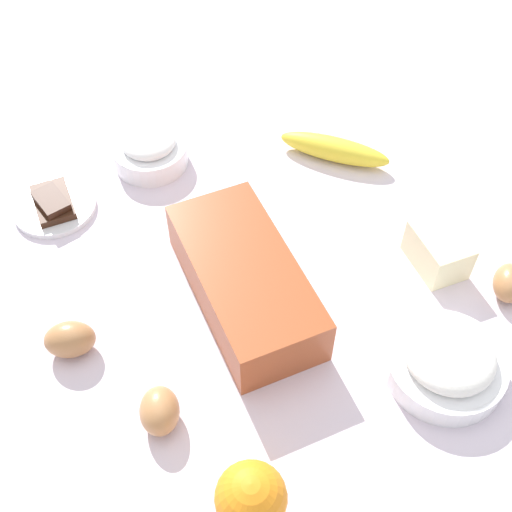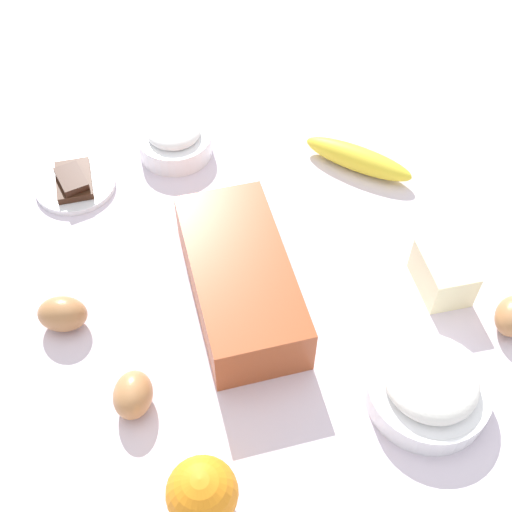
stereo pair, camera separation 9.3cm
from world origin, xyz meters
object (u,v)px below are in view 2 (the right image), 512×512
butter_block (443,273)px  chocolate_plate (75,183)px  egg_loose (133,395)px  egg_beside_bowl (512,316)px  flour_bowl (429,387)px  loaf_pan (240,278)px  egg_near_butter (63,314)px  orange_fruit (202,493)px  sugar_bowl (175,140)px  banana (358,159)px

butter_block → chocolate_plate: size_ratio=0.69×
chocolate_plate → egg_loose: bearing=-6.2°
egg_beside_bowl → flour_bowl: bearing=-76.9°
loaf_pan → egg_near_butter: (-0.06, -0.24, -0.02)m
loaf_pan → egg_loose: bearing=-52.2°
egg_near_butter → loaf_pan: bearing=74.7°
flour_bowl → orange_fruit: bearing=-90.5°
sugar_bowl → chocolate_plate: (0.01, -0.18, -0.02)m
orange_fruit → egg_loose: 0.16m
banana → butter_block: (0.26, -0.03, 0.01)m
loaf_pan → flour_bowl: (0.25, 0.14, -0.01)m
flour_bowl → butter_block: size_ratio=1.72×
sugar_bowl → egg_loose: bearing=-28.4°
egg_loose → chocolate_plate: egg_loose is taller
banana → chocolate_plate: size_ratio=1.46×
loaf_pan → orange_fruit: (0.25, -0.17, -0.00)m
banana → chocolate_plate: 0.47m
banana → egg_loose: (0.24, -0.48, 0.00)m
banana → butter_block: butter_block is taller
butter_block → chocolate_plate: butter_block is taller
egg_beside_bowl → chocolate_plate: bearing=-139.2°
sugar_bowl → banana: size_ratio=0.65×
loaf_pan → flour_bowl: bearing=41.4°
butter_block → chocolate_plate: (-0.43, -0.41, -0.02)m
orange_fruit → butter_block: size_ratio=0.90×
loaf_pan → sugar_bowl: loaf_pan is taller
flour_bowl → egg_beside_bowl: bearing=103.1°
butter_block → egg_beside_bowl: butter_block is taller
sugar_bowl → egg_loose: 0.47m
egg_loose → egg_beside_bowl: bearing=76.7°
banana → chocolate_plate: banana is taller
loaf_pan → orange_fruit: 0.30m
flour_bowl → egg_beside_bowl: flour_bowl is taller
butter_block → egg_near_butter: bearing=-109.5°
flour_bowl → egg_near_butter: bearing=-129.9°
sugar_bowl → egg_near_butter: bearing=-46.2°
banana → egg_near_butter: egg_near_butter is taller
butter_block → egg_near_butter: 0.53m
egg_near_butter → egg_beside_bowl: bearing=63.2°
loaf_pan → orange_fruit: size_ratio=3.71×
orange_fruit → butter_block: (-0.13, 0.43, -0.01)m
loaf_pan → egg_near_butter: loaf_pan is taller
banana → egg_loose: bearing=-63.2°
egg_loose → butter_block: bearing=87.5°
egg_beside_bowl → loaf_pan: bearing=-124.3°
egg_loose → chocolate_plate: size_ratio=0.49×
banana → orange_fruit: orange_fruit is taller
orange_fruit → egg_near_butter: (-0.31, -0.07, -0.02)m
orange_fruit → egg_beside_bowl: (-0.04, 0.47, -0.02)m
chocolate_plate → egg_beside_bowl: bearing=40.8°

